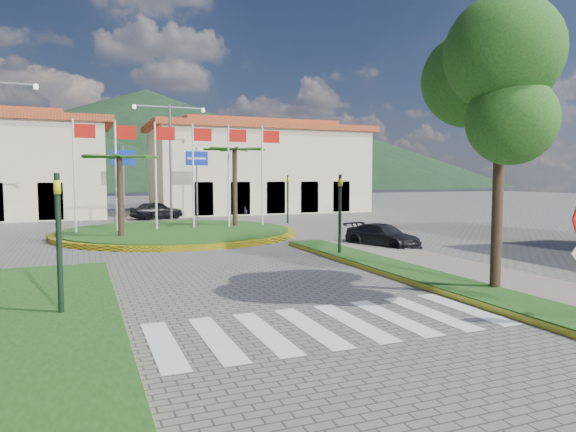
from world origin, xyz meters
name	(u,v)px	position (x,y,z in m)	size (l,w,h in m)	color
ground	(457,403)	(0.00, 0.00, 0.00)	(160.00, 160.00, 0.00)	#5E5C59
verge_right	(576,322)	(4.80, 2.00, 0.09)	(1.60, 28.00, 0.18)	#1C4313
crosswalk	(328,325)	(0.00, 4.00, 0.01)	(8.00, 3.00, 0.01)	silver
roundabout_island	(177,232)	(0.00, 22.00, 0.17)	(12.70, 12.70, 6.00)	yellow
deciduous_tree	(501,98)	(5.50, 5.00, 5.18)	(3.60, 3.60, 6.80)	black
traffic_light_left	(59,232)	(-5.20, 6.50, 1.94)	(0.15, 0.18, 3.20)	black
traffic_light_right	(340,207)	(4.50, 12.00, 1.94)	(0.15, 0.18, 3.20)	black
traffic_light_far	(288,194)	(8.00, 26.00, 1.94)	(0.18, 0.15, 3.20)	black
direction_sign_west	(123,170)	(-2.00, 30.97, 3.53)	(1.60, 0.14, 5.20)	slate
direction_sign_east	(197,171)	(3.00, 30.97, 3.53)	(1.60, 0.14, 5.20)	slate
street_lamp_centre	(170,156)	(1.00, 30.00, 4.50)	(4.80, 0.16, 8.00)	slate
building_right	(258,168)	(10.00, 38.00, 3.90)	(19.08, 9.54, 8.05)	beige
hill_far_mid	(147,138)	(15.00, 160.00, 15.00)	(180.00, 180.00, 30.00)	black
hill_far_east	(342,157)	(70.00, 135.00, 9.00)	(120.00, 120.00, 18.00)	black
hill_near_back	(56,156)	(-10.00, 130.00, 8.00)	(110.00, 110.00, 16.00)	black
car_dark_a	(157,210)	(0.42, 32.97, 0.64)	(1.52, 3.77, 1.29)	black
car_dark_b	(224,208)	(5.91, 34.44, 0.60)	(1.26, 3.62, 1.19)	black
car_side_right	(383,236)	(7.50, 13.65, 0.52)	(1.46, 3.60, 1.04)	black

